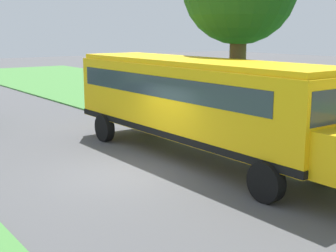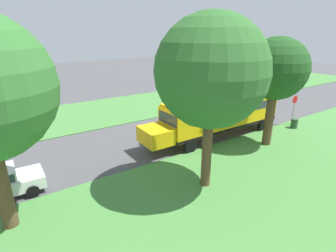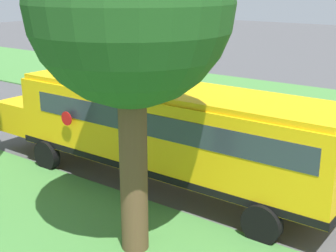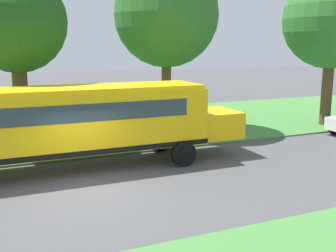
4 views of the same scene
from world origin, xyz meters
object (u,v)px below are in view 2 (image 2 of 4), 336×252
object	(u,v)px
oak_tree_beside_bus	(274,69)
oak_tree_roadside_mid	(209,73)
pickup_truck	(254,94)
trash_bin	(294,124)
stop_sign	(294,107)
school_bus	(219,113)

from	to	relation	value
oak_tree_beside_bus	oak_tree_roadside_mid	bearing A→B (deg)	103.48
pickup_truck	oak_tree_beside_bus	size ratio (longest dim) A/B	0.69
pickup_truck	trash_bin	distance (m)	9.12
stop_sign	trash_bin	size ratio (longest dim) A/B	3.04
school_bus	oak_tree_roadside_mid	xyz separation A→B (m)	(-5.02, 5.90, 4.26)
pickup_truck	oak_tree_roadside_mid	xyz separation A→B (m)	(-10.51, 17.01, 5.12)
pickup_truck	school_bus	bearing A→B (deg)	116.29
pickup_truck	trash_bin	size ratio (longest dim) A/B	6.00
school_bus	stop_sign	distance (m)	7.55
pickup_truck	oak_tree_roadside_mid	bearing A→B (deg)	121.71
oak_tree_roadside_mid	trash_bin	xyz separation A→B (m)	(2.56, -12.59, -5.74)
school_bus	pickup_truck	bearing A→B (deg)	-63.71
pickup_truck	oak_tree_beside_bus	world-z (taller)	oak_tree_beside_bus
school_bus	oak_tree_beside_bus	xyz separation A→B (m)	(-3.20, -1.68, 3.68)
school_bus	pickup_truck	xyz separation A→B (m)	(5.49, -11.11, -0.85)
oak_tree_beside_bus	stop_sign	bearing A→B (deg)	-76.15
oak_tree_beside_bus	trash_bin	size ratio (longest dim) A/B	8.66
oak_tree_beside_bus	stop_sign	world-z (taller)	oak_tree_beside_bus
school_bus	oak_tree_beside_bus	distance (m)	5.16
school_bus	pickup_truck	world-z (taller)	school_bus
school_bus	pickup_truck	size ratio (longest dim) A/B	2.30
school_bus	oak_tree_beside_bus	bearing A→B (deg)	-152.32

